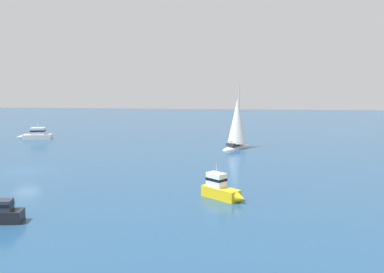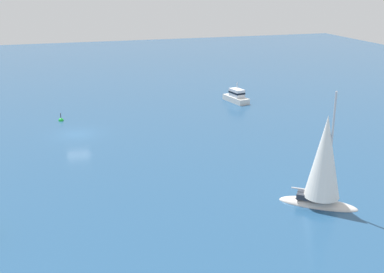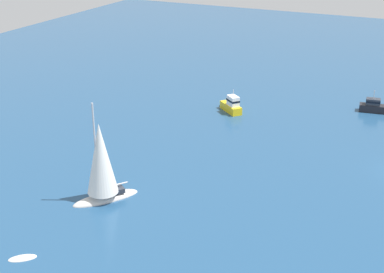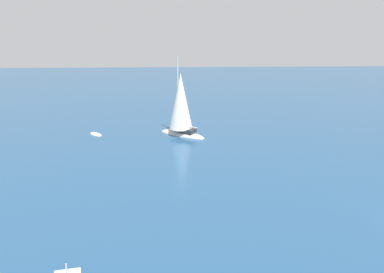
{
  "view_description": "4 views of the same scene",
  "coord_description": "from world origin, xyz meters",
  "px_view_note": "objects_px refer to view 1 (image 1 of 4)",
  "views": [
    {
      "loc": [
        -22.34,
        46.46,
        11.08
      ],
      "look_at": [
        -17.52,
        -11.42,
        2.37
      ],
      "focal_mm": 41.53,
      "sensor_mm": 36.0,
      "label": 1
    },
    {
      "loc": [
        -53.4,
        2.85,
        16.82
      ],
      "look_at": [
        -6.15,
        -11.49,
        0.57
      ],
      "focal_mm": 45.89,
      "sensor_mm": 36.0,
      "label": 2
    },
    {
      "loc": [
        1.39,
        -50.91,
        23.63
      ],
      "look_at": [
        -20.95,
        -4.02,
        1.66
      ],
      "focal_mm": 50.95,
      "sensor_mm": 36.0,
      "label": 3
    },
    {
      "loc": [
        28.39,
        -17.12,
        14.87
      ],
      "look_at": [
        -15.99,
        -15.55,
        1.96
      ],
      "focal_mm": 43.8,
      "sensor_mm": 36.0,
      "label": 4
    }
  ],
  "objects_px": {
    "launch": "(36,134)",
    "powerboat": "(221,189)",
    "tender": "(238,138)",
    "yacht": "(237,126)"
  },
  "relations": [
    {
      "from": "launch",
      "to": "powerboat",
      "type": "bearing_deg",
      "value": 122.27
    },
    {
      "from": "tender",
      "to": "powerboat",
      "type": "height_order",
      "value": "powerboat"
    },
    {
      "from": "launch",
      "to": "powerboat",
      "type": "xyz_separation_m",
      "value": [
        -30.52,
        31.32,
        0.09
      ]
    },
    {
      "from": "tender",
      "to": "powerboat",
      "type": "xyz_separation_m",
      "value": [
        2.21,
        35.33,
        0.83
      ]
    },
    {
      "from": "tender",
      "to": "yacht",
      "type": "xyz_separation_m",
      "value": [
        0.46,
        9.88,
        3.24
      ]
    },
    {
      "from": "yacht",
      "to": "powerboat",
      "type": "relative_size",
      "value": 2.32
    },
    {
      "from": "launch",
      "to": "powerboat",
      "type": "height_order",
      "value": "powerboat"
    },
    {
      "from": "tender",
      "to": "powerboat",
      "type": "relative_size",
      "value": 0.52
    },
    {
      "from": "powerboat",
      "to": "tender",
      "type": "bearing_deg",
      "value": 127.26
    },
    {
      "from": "launch",
      "to": "yacht",
      "type": "height_order",
      "value": "yacht"
    }
  ]
}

